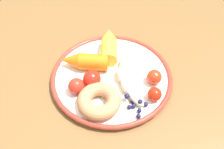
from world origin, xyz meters
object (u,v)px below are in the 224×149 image
object	(u,v)px
carrot_yellow	(109,44)
plate	(112,75)
banana	(127,73)
donut	(99,101)
tomato_near	(154,77)
tomato_mid	(92,79)
tomato_far	(76,86)
blueberry_pile	(136,103)
tomato_extra	(154,94)
carrot_orange	(84,61)
dining_table	(108,99)

from	to	relation	value
carrot_yellow	plate	bearing A→B (deg)	-67.38
plate	banana	distance (m)	0.04
carrot_yellow	donut	xyz separation A→B (m)	(0.03, -0.18, -0.01)
carrot_yellow	tomato_near	bearing A→B (deg)	-28.47
tomato_mid	tomato_far	world-z (taller)	tomato_mid
banana	tomato_far	distance (m)	0.13
tomato_near	tomato_mid	bearing A→B (deg)	-158.66
blueberry_pile	tomato_extra	xyz separation A→B (m)	(0.03, 0.03, 0.01)
carrot_orange	tomato_extra	size ratio (longest dim) A/B	3.88
donut	tomato_extra	bearing A→B (deg)	25.85
blueberry_pile	tomato_extra	world-z (taller)	tomato_extra
plate	blueberry_pile	distance (m)	0.11
banana	carrot_orange	world-z (taller)	carrot_orange
tomato_mid	donut	bearing A→B (deg)	-54.57
banana	tomato_extra	world-z (taller)	tomato_extra
tomato_mid	tomato_extra	bearing A→B (deg)	1.96
carrot_orange	blueberry_pile	distance (m)	0.17
tomato_near	tomato_far	distance (m)	0.18
carrot_yellow	tomato_mid	distance (m)	0.13
carrot_yellow	tomato_mid	world-z (taller)	same
donut	tomato_near	xyz separation A→B (m)	(0.10, 0.10, 0.00)
banana	tomato_extra	xyz separation A→B (m)	(0.08, -0.04, 0.00)
plate	carrot_yellow	bearing A→B (deg)	112.62
carrot_yellow	tomato_mid	xyz separation A→B (m)	(-0.00, -0.13, 0.00)
dining_table	plate	xyz separation A→B (m)	(0.01, 0.00, 0.10)
plate	tomato_far	distance (m)	0.10
plate	tomato_far	world-z (taller)	tomato_far
dining_table	banana	distance (m)	0.12
banana	plate	bearing A→B (deg)	-173.52
carrot_yellow	donut	size ratio (longest dim) A/B	1.35
banana	tomato_mid	bearing A→B (deg)	-145.03
carrot_orange	tomato_extra	distance (m)	0.19
carrot_orange	tomato_far	xyz separation A→B (m)	(0.01, -0.08, -0.00)
carrot_orange	tomato_mid	world-z (taller)	tomato_mid
blueberry_pile	dining_table	bearing A→B (deg)	142.31
tomato_far	tomato_extra	bearing A→B (deg)	10.88
donut	tomato_far	bearing A→B (deg)	161.55
tomato_mid	tomato_extra	world-z (taller)	tomato_mid
dining_table	carrot_orange	bearing A→B (deg)	173.95
tomato_far	donut	bearing A→B (deg)	-18.45
donut	tomato_extra	xyz separation A→B (m)	(0.11, 0.05, 0.00)
plate	tomato_far	bearing A→B (deg)	-129.78
plate	blueberry_pile	world-z (taller)	blueberry_pile
carrot_yellow	tomato_mid	size ratio (longest dim) A/B	3.05
tomato_extra	banana	bearing A→B (deg)	149.25
dining_table	tomato_far	xyz separation A→B (m)	(-0.05, -0.07, 0.12)
tomato_near	tomato_mid	distance (m)	0.15
carrot_yellow	tomato_near	size ratio (longest dim) A/B	3.65
plate	tomato_mid	bearing A→B (deg)	-127.08
tomato_extra	tomato_far	bearing A→B (deg)	-169.12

